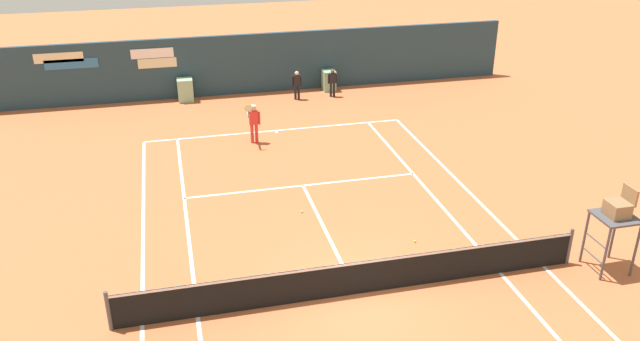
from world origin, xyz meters
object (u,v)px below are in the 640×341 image
(umpire_chair, at_px, (616,215))
(tennis_ball_mid_court, at_px, (302,212))
(player_on_baseline, at_px, (254,120))
(ball_kid_right_post, at_px, (297,83))
(ball_kid_centre_post, at_px, (332,81))
(tennis_ball_near_service_line, at_px, (415,241))

(umpire_chair, distance_m, tennis_ball_mid_court, 9.00)
(player_on_baseline, height_order, ball_kid_right_post, player_on_baseline)
(player_on_baseline, bearing_deg, tennis_ball_mid_court, 99.37)
(player_on_baseline, xyz_separation_m, ball_kid_centre_post, (4.45, 4.84, -0.18))
(tennis_ball_mid_court, bearing_deg, umpire_chair, -34.40)
(player_on_baseline, distance_m, ball_kid_centre_post, 6.58)
(tennis_ball_near_service_line, distance_m, tennis_ball_mid_court, 3.77)
(tennis_ball_near_service_line, bearing_deg, ball_kid_centre_post, 85.55)
(ball_kid_right_post, bearing_deg, umpire_chair, 109.76)
(ball_kid_centre_post, xyz_separation_m, tennis_ball_near_service_line, (-1.04, -13.42, -0.73))
(ball_kid_right_post, relative_size, tennis_ball_near_service_line, 20.05)
(ball_kid_centre_post, distance_m, tennis_ball_near_service_line, 13.48)
(player_on_baseline, distance_m, tennis_ball_near_service_line, 9.28)
(umpire_chair, xyz_separation_m, ball_kid_centre_post, (-3.46, 15.91, -0.86))
(player_on_baseline, relative_size, tennis_ball_near_service_line, 26.36)
(umpire_chair, height_order, player_on_baseline, umpire_chair)
(tennis_ball_near_service_line, xyz_separation_m, tennis_ball_mid_court, (-2.80, 2.52, 0.00))
(umpire_chair, bearing_deg, ball_kid_centre_post, 12.28)
(umpire_chair, xyz_separation_m, tennis_ball_mid_court, (-7.31, 5.00, -1.59))
(ball_kid_right_post, bearing_deg, tennis_ball_near_service_line, 94.59)
(ball_kid_centre_post, height_order, tennis_ball_near_service_line, ball_kid_centre_post)
(ball_kid_centre_post, xyz_separation_m, ball_kid_right_post, (-1.71, 0.00, 0.02))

